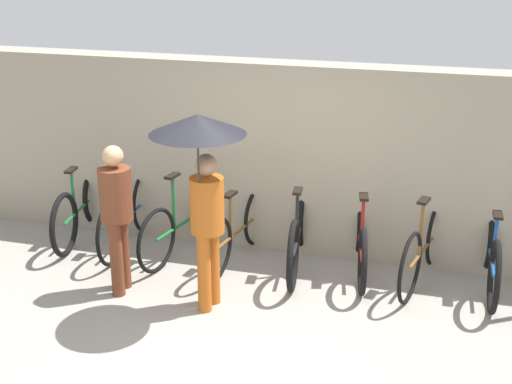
{
  "coord_description": "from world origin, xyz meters",
  "views": [
    {
      "loc": [
        1.83,
        -5.02,
        3.42
      ],
      "look_at": [
        0.0,
        1.37,
        1.0
      ],
      "focal_mm": 50.0,
      "sensor_mm": 36.0,
      "label": 1
    }
  ],
  "objects_px": {
    "parked_bicycle_3": "(238,229)",
    "parked_bicycle_5": "(360,240)",
    "pedestrian_leading": "(117,209)",
    "parked_bicycle_4": "(298,233)",
    "pedestrian_center": "(202,165)",
    "parked_bicycle_7": "(491,254)",
    "parked_bicycle_1": "(130,213)",
    "parked_bicycle_2": "(184,221)",
    "parked_bicycle_0": "(80,207)",
    "parked_bicycle_6": "(424,247)"
  },
  "relations": [
    {
      "from": "parked_bicycle_6",
      "to": "parked_bicycle_4",
      "type": "bearing_deg",
      "value": 102.18
    },
    {
      "from": "parked_bicycle_7",
      "to": "pedestrian_leading",
      "type": "height_order",
      "value": "pedestrian_leading"
    },
    {
      "from": "parked_bicycle_2",
      "to": "parked_bicycle_7",
      "type": "xyz_separation_m",
      "value": [
        3.3,
        0.04,
        -0.0
      ]
    },
    {
      "from": "parked_bicycle_3",
      "to": "parked_bicycle_7",
      "type": "height_order",
      "value": "parked_bicycle_3"
    },
    {
      "from": "parked_bicycle_2",
      "to": "parked_bicycle_4",
      "type": "distance_m",
      "value": 1.32
    },
    {
      "from": "parked_bicycle_5",
      "to": "parked_bicycle_6",
      "type": "distance_m",
      "value": 0.67
    },
    {
      "from": "pedestrian_leading",
      "to": "pedestrian_center",
      "type": "xyz_separation_m",
      "value": [
        0.95,
        -0.14,
        0.59
      ]
    },
    {
      "from": "parked_bicycle_4",
      "to": "pedestrian_center",
      "type": "height_order",
      "value": "pedestrian_center"
    },
    {
      "from": "parked_bicycle_4",
      "to": "pedestrian_leading",
      "type": "height_order",
      "value": "pedestrian_leading"
    },
    {
      "from": "parked_bicycle_3",
      "to": "parked_bicycle_7",
      "type": "bearing_deg",
      "value": -79.33
    },
    {
      "from": "parked_bicycle_5",
      "to": "parked_bicycle_7",
      "type": "bearing_deg",
      "value": -101.23
    },
    {
      "from": "parked_bicycle_0",
      "to": "parked_bicycle_3",
      "type": "relative_size",
      "value": 0.98
    },
    {
      "from": "parked_bicycle_5",
      "to": "pedestrian_center",
      "type": "height_order",
      "value": "pedestrian_center"
    },
    {
      "from": "parked_bicycle_1",
      "to": "parked_bicycle_4",
      "type": "relative_size",
      "value": 0.95
    },
    {
      "from": "pedestrian_leading",
      "to": "parked_bicycle_7",
      "type": "bearing_deg",
      "value": -167.96
    },
    {
      "from": "parked_bicycle_1",
      "to": "parked_bicycle_7",
      "type": "xyz_separation_m",
      "value": [
        3.97,
        0.05,
        -0.02
      ]
    },
    {
      "from": "pedestrian_center",
      "to": "parked_bicycle_4",
      "type": "bearing_deg",
      "value": -109.55
    },
    {
      "from": "parked_bicycle_6",
      "to": "pedestrian_center",
      "type": "bearing_deg",
      "value": 133.58
    },
    {
      "from": "parked_bicycle_3",
      "to": "parked_bicycle_0",
      "type": "bearing_deg",
      "value": 95.43
    },
    {
      "from": "parked_bicycle_3",
      "to": "pedestrian_center",
      "type": "relative_size",
      "value": 0.89
    },
    {
      "from": "parked_bicycle_2",
      "to": "parked_bicycle_6",
      "type": "xyz_separation_m",
      "value": [
        2.64,
        -0.0,
        0.01
      ]
    },
    {
      "from": "parked_bicycle_5",
      "to": "pedestrian_center",
      "type": "xyz_separation_m",
      "value": [
        -1.3,
        -1.26,
        1.11
      ]
    },
    {
      "from": "pedestrian_leading",
      "to": "pedestrian_center",
      "type": "height_order",
      "value": "pedestrian_center"
    },
    {
      "from": "parked_bicycle_0",
      "to": "parked_bicycle_6",
      "type": "bearing_deg",
      "value": -98.95
    },
    {
      "from": "pedestrian_leading",
      "to": "pedestrian_center",
      "type": "distance_m",
      "value": 1.12
    },
    {
      "from": "parked_bicycle_5",
      "to": "parked_bicycle_7",
      "type": "xyz_separation_m",
      "value": [
        1.32,
        -0.02,
        0.01
      ]
    },
    {
      "from": "pedestrian_leading",
      "to": "parked_bicycle_2",
      "type": "bearing_deg",
      "value": -109.24
    },
    {
      "from": "parked_bicycle_2",
      "to": "pedestrian_center",
      "type": "relative_size",
      "value": 0.92
    },
    {
      "from": "pedestrian_leading",
      "to": "parked_bicycle_3",
      "type": "bearing_deg",
      "value": -137.94
    },
    {
      "from": "parked_bicycle_3",
      "to": "parked_bicycle_5",
      "type": "xyz_separation_m",
      "value": [
        1.32,
        0.11,
        -0.01
      ]
    },
    {
      "from": "parked_bicycle_3",
      "to": "parked_bicycle_6",
      "type": "height_order",
      "value": "parked_bicycle_3"
    },
    {
      "from": "parked_bicycle_1",
      "to": "pedestrian_center",
      "type": "height_order",
      "value": "pedestrian_center"
    },
    {
      "from": "parked_bicycle_2",
      "to": "parked_bicycle_3",
      "type": "xyz_separation_m",
      "value": [
        0.66,
        -0.06,
        -0.0
      ]
    },
    {
      "from": "parked_bicycle_5",
      "to": "parked_bicycle_6",
      "type": "height_order",
      "value": "parked_bicycle_5"
    },
    {
      "from": "parked_bicycle_2",
      "to": "parked_bicycle_5",
      "type": "height_order",
      "value": "parked_bicycle_5"
    },
    {
      "from": "parked_bicycle_0",
      "to": "parked_bicycle_2",
      "type": "bearing_deg",
      "value": -100.23
    },
    {
      "from": "parked_bicycle_7",
      "to": "parked_bicycle_2",
      "type": "bearing_deg",
      "value": 88.53
    },
    {
      "from": "parked_bicycle_5",
      "to": "parked_bicycle_6",
      "type": "xyz_separation_m",
      "value": [
        0.66,
        -0.06,
        0.02
      ]
    },
    {
      "from": "parked_bicycle_7",
      "to": "parked_bicycle_6",
      "type": "bearing_deg",
      "value": 91.36
    },
    {
      "from": "parked_bicycle_3",
      "to": "parked_bicycle_4",
      "type": "bearing_deg",
      "value": -76.63
    },
    {
      "from": "parked_bicycle_4",
      "to": "parked_bicycle_7",
      "type": "xyz_separation_m",
      "value": [
        1.98,
        0.04,
        -0.01
      ]
    },
    {
      "from": "parked_bicycle_5",
      "to": "parked_bicycle_6",
      "type": "bearing_deg",
      "value": -105.36
    },
    {
      "from": "parked_bicycle_0",
      "to": "pedestrian_leading",
      "type": "relative_size",
      "value": 1.11
    },
    {
      "from": "parked_bicycle_3",
      "to": "parked_bicycle_4",
      "type": "distance_m",
      "value": 0.66
    },
    {
      "from": "parked_bicycle_2",
      "to": "parked_bicycle_5",
      "type": "relative_size",
      "value": 1.08
    },
    {
      "from": "parked_bicycle_5",
      "to": "parked_bicycle_1",
      "type": "bearing_deg",
      "value": 80.89
    },
    {
      "from": "parked_bicycle_4",
      "to": "parked_bicycle_6",
      "type": "height_order",
      "value": "parked_bicycle_6"
    },
    {
      "from": "parked_bicycle_4",
      "to": "parked_bicycle_7",
      "type": "height_order",
      "value": "parked_bicycle_7"
    },
    {
      "from": "parked_bicycle_4",
      "to": "parked_bicycle_6",
      "type": "relative_size",
      "value": 1.09
    },
    {
      "from": "parked_bicycle_6",
      "to": "pedestrian_leading",
      "type": "relative_size",
      "value": 1.1
    }
  ]
}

